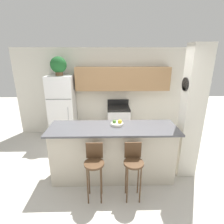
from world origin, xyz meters
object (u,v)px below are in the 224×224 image
at_px(stove_range, 118,122).
at_px(bar_stool_right, 133,164).
at_px(potted_plant_on_fridge, 58,65).
at_px(trash_bin, 83,134).
at_px(refrigerator, 62,108).
at_px(fruit_bowl, 117,123).
at_px(bar_stool_left, 94,164).

height_order(stove_range, bar_stool_right, stove_range).
distance_m(potted_plant_on_fridge, trash_bin, 1.99).
xyz_separation_m(refrigerator, trash_bin, (0.57, -0.20, -0.72)).
xyz_separation_m(refrigerator, fruit_bowl, (1.48, -1.71, 0.20)).
xyz_separation_m(refrigerator, bar_stool_right, (1.71, -2.37, -0.25)).
bearing_deg(stove_range, bar_stool_left, -102.57).
height_order(refrigerator, fruit_bowl, refrigerator).
bearing_deg(refrigerator, stove_range, 0.61).
relative_size(potted_plant_on_fridge, fruit_bowl, 2.10).
bearing_deg(potted_plant_on_fridge, stove_range, 0.61).
distance_m(bar_stool_right, fruit_bowl, 0.83).
relative_size(bar_stool_left, trash_bin, 2.61).
bearing_deg(refrigerator, bar_stool_right, -54.13).
bearing_deg(fruit_bowl, stove_range, 85.75).
xyz_separation_m(stove_range, bar_stool_left, (-0.53, -2.39, 0.20)).
distance_m(stove_range, trash_bin, 1.09).
bearing_deg(refrigerator, potted_plant_on_fridge, 120.25).
relative_size(stove_range, bar_stool_left, 1.08).
height_order(bar_stool_left, trash_bin, bar_stool_left).
bearing_deg(stove_range, fruit_bowl, -94.25).
relative_size(bar_stool_right, fruit_bowl, 4.20).
height_order(refrigerator, bar_stool_right, refrigerator).
bearing_deg(trash_bin, bar_stool_right, -62.22).
bearing_deg(bar_stool_left, refrigerator, 114.44).
bearing_deg(trash_bin, bar_stool_left, -76.88).
bearing_deg(bar_stool_left, trash_bin, 103.12).
bearing_deg(fruit_bowl, refrigerator, 130.79).
height_order(stove_range, fruit_bowl, fruit_bowl).
distance_m(bar_stool_left, bar_stool_right, 0.64).
height_order(stove_range, bar_stool_left, stove_range).
distance_m(bar_stool_right, trash_bin, 2.49).
bearing_deg(potted_plant_on_fridge, fruit_bowl, -49.22).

